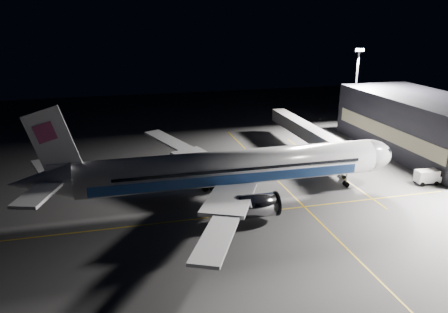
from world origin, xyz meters
TOP-DOWN VIEW (x-y plane):
  - ground at (0.00, 0.00)m, footprint 200.00×200.00m
  - guide_line_main at (10.00, 0.00)m, footprint 0.25×80.00m
  - guide_line_cross at (0.00, -6.00)m, footprint 70.00×0.25m
  - guide_line_side at (22.00, 10.00)m, footprint 0.25×40.00m
  - airliner at (-1.08, 0.00)m, footprint 61.48×54.22m
  - terminal at (45.98, 14.00)m, footprint 18.12×40.00m
  - jet_bridge at (22.00, 18.06)m, footprint 3.60×34.40m
  - floodlight_mast_north at (40.00, 31.99)m, footprint 2.40×0.68m
  - service_truck at (35.16, -2.51)m, footprint 5.13×2.47m
  - baggage_tug at (1.46, 11.01)m, footprint 2.78×2.39m
  - safety_cone_a at (2.83, 7.80)m, footprint 0.37×0.37m
  - safety_cone_b at (6.00, 14.00)m, footprint 0.38×0.38m
  - safety_cone_c at (-6.28, 9.17)m, footprint 0.45×0.45m

SIDE VIEW (x-z plane):
  - ground at x=0.00m, z-range 0.00..0.00m
  - guide_line_main at x=10.00m, z-range 0.00..0.01m
  - guide_line_cross at x=0.00m, z-range 0.00..0.01m
  - guide_line_side at x=22.00m, z-range 0.00..0.01m
  - safety_cone_a at x=2.83m, z-range 0.00..0.56m
  - safety_cone_b at x=6.00m, z-range 0.00..0.57m
  - safety_cone_c at x=-6.28m, z-range 0.00..0.68m
  - baggage_tug at x=1.46m, z-range -0.07..1.72m
  - service_truck at x=35.16m, z-range 0.09..2.65m
  - jet_bridge at x=22.00m, z-range 1.43..7.73m
  - airliner at x=-1.08m, z-range -3.16..13.48m
  - terminal at x=45.98m, z-range 0.00..12.00m
  - floodlight_mast_north at x=40.00m, z-range 2.02..22.72m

